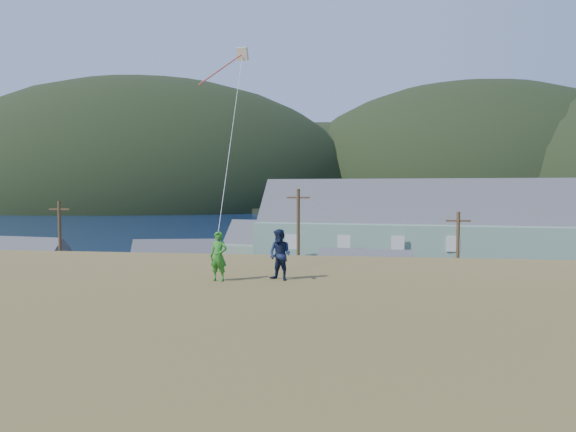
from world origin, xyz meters
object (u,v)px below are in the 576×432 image
object	(u,v)px
wharf	(286,254)
shed_palegreen_far	(273,250)
shed_white	(364,283)
kite_flyer_green	(219,256)
shed_palegreen_near	(176,269)
shed_teal	(18,270)
kite_flyer_navy	(280,255)
lodge	(444,236)

from	to	relation	value
wharf	shed_palegreen_far	distance (m)	14.94
shed_white	kite_flyer_green	world-z (taller)	kite_flyer_green
wharf	kite_flyer_green	bearing A→B (deg)	-83.83
shed_palegreen_far	shed_palegreen_near	bearing A→B (deg)	-109.83
wharf	shed_teal	bearing A→B (deg)	-123.72
wharf	shed_palegreen_far	xyz separation A→B (m)	(0.48, -14.74, 2.44)
wharf	kite_flyer_navy	xyz separation A→B (m)	(8.15, -58.37, 7.52)
lodge	shed_palegreen_far	size ratio (longest dim) A/B	3.15
shed_teal	shed_palegreen_near	distance (m)	14.22
wharf	lodge	world-z (taller)	lodge
shed_palegreen_near	kite_flyer_navy	bearing A→B (deg)	-77.20
kite_flyer_navy	lodge	bearing A→B (deg)	100.88
shed_teal	shed_palegreen_near	bearing A→B (deg)	24.82
shed_palegreen_near	kite_flyer_green	xyz separation A→B (m)	(13.26, -32.17, 5.63)
shed_palegreen_far	kite_flyer_green	size ratio (longest dim) A/B	8.25
kite_flyer_navy	shed_palegreen_near	bearing A→B (deg)	142.02
wharf	shed_white	size ratio (longest dim) A/B	3.19
shed_white	kite_flyer_navy	xyz separation A→B (m)	(-2.79, -26.32, 5.63)
wharf	shed_white	world-z (taller)	shed_white
lodge	shed_white	xyz separation A→B (m)	(-8.14, -12.34, -2.78)
shed_white	kite_flyer_green	distance (m)	27.68
wharf	shed_teal	size ratio (longest dim) A/B	2.84
wharf	shed_teal	xyz separation A→B (m)	(-20.51, -30.73, 2.04)
shed_palegreen_near	kite_flyer_navy	distance (m)	35.61
shed_white	kite_flyer_green	xyz separation A→B (m)	(-4.59, -26.72, 5.61)
wharf	shed_palegreen_far	world-z (taller)	shed_palegreen_far
wharf	kite_flyer_green	xyz separation A→B (m)	(6.35, -58.77, 7.50)
shed_palegreen_near	shed_palegreen_far	world-z (taller)	shed_palegreen_far
kite_flyer_green	kite_flyer_navy	xyz separation A→B (m)	(1.80, 0.40, 0.02)
lodge	kite_flyer_green	distance (m)	41.17
kite_flyer_green	wharf	bearing A→B (deg)	107.14
shed_teal	kite_flyer_green	bearing A→B (deg)	-38.34
wharf	lodge	distance (m)	27.83
shed_white	kite_flyer_navy	distance (m)	27.06
lodge	shed_palegreen_far	world-z (taller)	lodge
kite_flyer_green	kite_flyer_navy	size ratio (longest dim) A/B	0.97
lodge	shed_teal	world-z (taller)	lodge
wharf	kite_flyer_navy	distance (m)	59.41
lodge	shed_teal	xyz separation A→B (m)	(-39.59, -11.02, -2.63)
shed_palegreen_near	shed_teal	bearing A→B (deg)	-175.62
wharf	lodge	bearing A→B (deg)	-45.93
lodge	shed_palegreen_near	distance (m)	27.03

